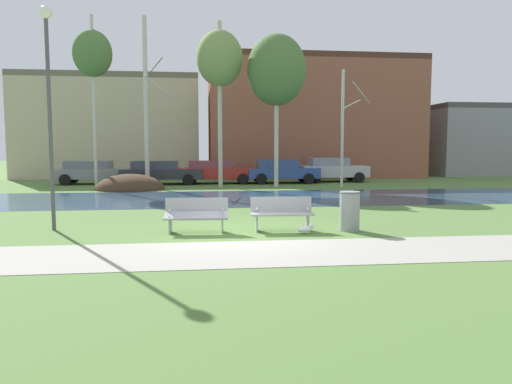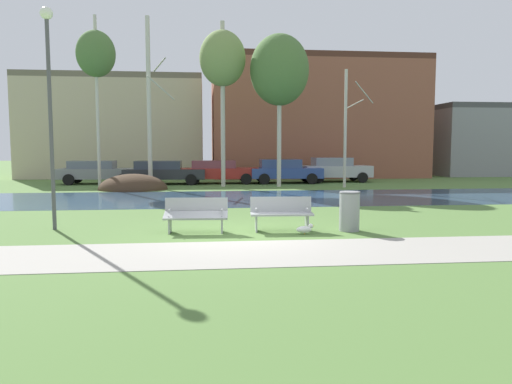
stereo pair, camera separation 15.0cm
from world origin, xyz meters
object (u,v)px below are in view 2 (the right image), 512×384
object	(u,v)px
trash_bin	(349,211)
parked_sedan_second_dark	(163,172)
bench_right	(281,213)
parked_van_nearest_grey	(97,171)
streetlamp	(49,84)
parked_suv_fifth_silver	(335,169)
parked_wagon_fourth_blue	(284,170)
parked_hatch_third_red	(218,171)
bench_left	(196,214)
seagull	(305,229)

from	to	relation	value
trash_bin	parked_sedan_second_dark	distance (m)	17.62
bench_right	parked_van_nearest_grey	xyz separation A→B (m)	(-8.26, 16.92, 0.27)
streetlamp	parked_suv_fifth_silver	world-z (taller)	streetlamp
bench_right	trash_bin	xyz separation A→B (m)	(1.75, -0.18, 0.06)
parked_wagon_fourth_blue	bench_right	bearing A→B (deg)	-99.73
parked_van_nearest_grey	parked_sedan_second_dark	bearing A→B (deg)	-8.36
streetlamp	parked_wagon_fourth_blue	distance (m)	18.11
streetlamp	parked_hatch_third_red	xyz separation A→B (m)	(4.75, 15.73, -3.02)
bench_left	parked_suv_fifth_silver	distance (m)	19.11
parked_van_nearest_grey	parked_wagon_fourth_blue	bearing A→B (deg)	-2.64
bench_left	trash_bin	xyz separation A→B (m)	(3.94, -0.18, 0.06)
parked_van_nearest_grey	parked_suv_fifth_silver	size ratio (longest dim) A/B	1.11
parked_sedan_second_dark	parked_hatch_third_red	bearing A→B (deg)	3.63
bench_right	parked_hatch_third_red	world-z (taller)	parked_hatch_third_red
bench_right	seagull	bearing A→B (deg)	-48.22
parked_van_nearest_grey	parked_hatch_third_red	size ratio (longest dim) A/B	1.00
trash_bin	parked_suv_fifth_silver	world-z (taller)	parked_suv_fifth_silver
streetlamp	parked_van_nearest_grey	size ratio (longest dim) A/B	1.24
trash_bin	streetlamp	distance (m)	8.36
parked_suv_fifth_silver	trash_bin	bearing A→B (deg)	-104.39
bench_right	parked_sedan_second_dark	size ratio (longest dim) A/B	0.35
bench_left	bench_right	distance (m)	2.19
trash_bin	parked_van_nearest_grey	distance (m)	19.81
bench_right	bench_left	bearing A→B (deg)	180.00
streetlamp	parked_suv_fifth_silver	xyz separation A→B (m)	(12.10, 16.35, -2.96)
streetlamp	parked_sedan_second_dark	size ratio (longest dim) A/B	1.21
bench_left	parked_suv_fifth_silver	xyz separation A→B (m)	(8.39, 17.17, 0.33)
parked_wagon_fourth_blue	parked_hatch_third_red	bearing A→B (deg)	177.91
trash_bin	parked_sedan_second_dark	world-z (taller)	parked_sedan_second_dark
bench_left	parked_suv_fifth_silver	world-z (taller)	parked_suv_fifth_silver
parked_suv_fifth_silver	parked_sedan_second_dark	bearing A→B (deg)	-175.57
bench_left	seagull	distance (m)	2.77
bench_left	streetlamp	distance (m)	5.03
trash_bin	parked_sedan_second_dark	xyz separation A→B (m)	(-6.13, 16.52, 0.21)
seagull	trash_bin	bearing A→B (deg)	17.12
bench_right	parked_sedan_second_dark	distance (m)	16.93
bench_left	parked_sedan_second_dark	size ratio (longest dim) A/B	0.35
trash_bin	parked_van_nearest_grey	world-z (taller)	parked_van_nearest_grey
bench_right	parked_suv_fifth_silver	bearing A→B (deg)	70.15
parked_hatch_third_red	parked_van_nearest_grey	bearing A→B (deg)	177.06
parked_wagon_fourth_blue	parked_suv_fifth_silver	world-z (taller)	parked_suv_fifth_silver
seagull	parked_suv_fifth_silver	distance (m)	18.63
bench_left	streetlamp	size ratio (longest dim) A/B	0.29
bench_left	parked_van_nearest_grey	distance (m)	17.98
parked_van_nearest_grey	parked_sedan_second_dark	size ratio (longest dim) A/B	0.98
bench_left	parked_sedan_second_dark	xyz separation A→B (m)	(-2.19, 16.35, 0.27)
streetlamp	parked_hatch_third_red	distance (m)	16.71
seagull	parked_suv_fifth_silver	bearing A→B (deg)	72.18
parked_sedan_second_dark	parked_hatch_third_red	xyz separation A→B (m)	(3.23, 0.20, 0.01)
parked_wagon_fourth_blue	parked_suv_fifth_silver	size ratio (longest dim) A/B	1.03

